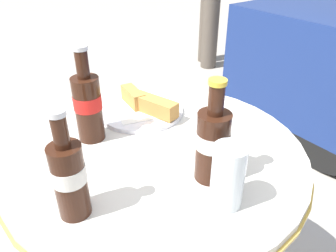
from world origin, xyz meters
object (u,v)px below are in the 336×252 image
object	(u,v)px
cola_bottle_center	(69,176)
drinking_glass	(227,179)
bistro_table	(157,190)
cola_bottle_right	(213,142)
lunch_plate_near	(143,108)
cola_bottle_left	(88,105)

from	to	relation	value
cola_bottle_center	drinking_glass	bearing A→B (deg)	58.46
bistro_table	drinking_glass	bearing A→B (deg)	0.00
cola_bottle_right	cola_bottle_center	world-z (taller)	cola_bottle_right
cola_bottle_right	lunch_plate_near	size ratio (longest dim) A/B	0.93
cola_bottle_left	lunch_plate_near	distance (m)	0.20
cola_bottle_right	drinking_glass	distance (m)	0.09
bistro_table	lunch_plate_near	xyz separation A→B (m)	(-0.17, 0.07, 0.16)
cola_bottle_center	lunch_plate_near	size ratio (longest dim) A/B	0.90
bistro_table	cola_bottle_right	size ratio (longest dim) A/B	3.25
cola_bottle_left	drinking_glass	xyz separation A→B (m)	(0.39, 0.11, -0.04)
cola_bottle_center	drinking_glass	size ratio (longest dim) A/B	1.66
cola_bottle_right	cola_bottle_center	distance (m)	0.30
cola_bottle_right	lunch_plate_near	world-z (taller)	cola_bottle_right
bistro_table	lunch_plate_near	distance (m)	0.25
cola_bottle_left	cola_bottle_center	world-z (taller)	cola_bottle_left
drinking_glass	lunch_plate_near	xyz separation A→B (m)	(-0.42, 0.07, -0.04)
bistro_table	cola_bottle_right	bearing A→B (deg)	10.90
cola_bottle_left	cola_bottle_center	distance (m)	0.27
drinking_glass	lunch_plate_near	bearing A→B (deg)	170.27
cola_bottle_left	lunch_plate_near	size ratio (longest dim) A/B	0.99
cola_bottle_right	lunch_plate_near	distance (m)	0.35
lunch_plate_near	cola_bottle_center	bearing A→B (deg)	-51.01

